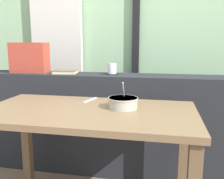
% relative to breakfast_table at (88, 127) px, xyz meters
% --- Properties ---
extents(outdoor_backdrop, '(4.80, 0.08, 2.80)m').
position_rel_breakfast_table_xyz_m(outdoor_backdrop, '(0.06, 1.30, 0.78)').
color(outdoor_backdrop, '#9EC699').
rests_on(outdoor_backdrop, ground).
extents(curtain_left_panel, '(0.56, 0.06, 2.50)m').
position_rel_breakfast_table_xyz_m(curtain_left_panel, '(-0.70, 1.20, 0.63)').
color(curtain_left_panel, silver).
rests_on(curtain_left_panel, ground).
extents(window_divider_post, '(0.07, 0.05, 2.60)m').
position_rel_breakfast_table_xyz_m(window_divider_post, '(0.15, 1.23, 0.68)').
color(window_divider_post, black).
rests_on(window_divider_post, ground).
extents(dark_console_ledge, '(2.80, 0.30, 0.86)m').
position_rel_breakfast_table_xyz_m(dark_console_ledge, '(0.06, 0.64, -0.19)').
color(dark_console_ledge, '#23262B').
rests_on(dark_console_ledge, ground).
extents(breakfast_table, '(1.26, 0.67, 0.73)m').
position_rel_breakfast_table_xyz_m(breakfast_table, '(0.00, 0.00, 0.00)').
color(breakfast_table, brown).
rests_on(breakfast_table, ground).
extents(coaster_square, '(0.10, 0.10, 0.00)m').
position_rel_breakfast_table_xyz_m(coaster_square, '(0.01, 0.66, 0.24)').
color(coaster_square, black).
rests_on(coaster_square, dark_console_ledge).
extents(juice_glass, '(0.07, 0.07, 0.09)m').
position_rel_breakfast_table_xyz_m(juice_glass, '(0.01, 0.66, 0.28)').
color(juice_glass, white).
rests_on(juice_glass, coaster_square).
extents(closed_book, '(0.21, 0.18, 0.03)m').
position_rel_breakfast_table_xyz_m(closed_book, '(-0.39, 0.63, 0.25)').
color(closed_book, brown).
rests_on(closed_book, dark_console_ledge).
extents(throw_pillow, '(0.32, 0.15, 0.26)m').
position_rel_breakfast_table_xyz_m(throw_pillow, '(-0.72, 0.64, 0.37)').
color(throw_pillow, '#B74233').
rests_on(throw_pillow, dark_console_ledge).
extents(soup_bowl, '(0.18, 0.18, 0.16)m').
position_rel_breakfast_table_xyz_m(soup_bowl, '(0.20, 0.07, 0.14)').
color(soup_bowl, '#BCB7A8').
rests_on(soup_bowl, breakfast_table).
extents(fork_utensil, '(0.06, 0.17, 0.01)m').
position_rel_breakfast_table_xyz_m(fork_utensil, '(-0.05, 0.23, 0.11)').
color(fork_utensil, silver).
rests_on(fork_utensil, breakfast_table).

